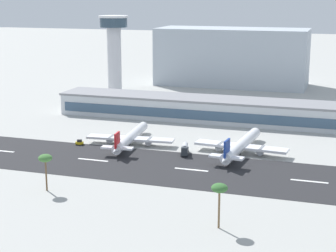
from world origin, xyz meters
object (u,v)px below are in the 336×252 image
Objects in this scene: terminal_building at (213,109)px; service_fuel_truck_1 at (185,149)px; control_tower at (114,47)px; distant_hotel_block at (232,57)px; airliner_red_tail_gate_0 at (130,138)px; service_baggage_tug_0 at (80,142)px; airliner_navy_tail_gate_1 at (240,146)px; palm_tree_1 at (219,189)px; palm_tree_0 at (45,159)px.

service_fuel_truck_1 is (3.45, -59.93, -3.38)m from terminal_building.
distant_hotel_block is (54.89, 68.42, -10.82)m from control_tower.
service_baggage_tug_0 is (-19.49, -5.74, -1.90)m from airliner_red_tail_gate_0.
distant_hotel_block is 165.45m from airliner_navy_tail_gate_1.
control_tower is at bearing -157.94° from service_fuel_truck_1.
terminal_building is 72.67m from service_baggage_tug_0.
distant_hotel_block is 169.10m from service_fuel_truck_1.
service_baggage_tug_0 is 95.26m from palm_tree_1.
palm_tree_1 is at bearing 117.75° from service_baggage_tug_0.
airliner_red_tail_gate_0 is at bearing -93.03° from distant_hotel_block.
distant_hotel_block reaches higher than airliner_navy_tail_gate_1.
distant_hotel_block reaches higher than terminal_building.
airliner_navy_tail_gate_1 is (44.63, 1.13, 0.21)m from airliner_red_tail_gate_0.
service_fuel_truck_1 is (-19.93, -6.78, -1.13)m from airliner_navy_tail_gate_1.
control_tower is 132.24m from airliner_navy_tail_gate_1.
palm_tree_1 is at bearing -11.13° from palm_tree_0.
palm_tree_1 is (27.27, -62.35, 8.61)m from service_fuel_truck_1.
airliner_red_tail_gate_0 is at bearing 96.74° from airliner_navy_tail_gate_1.
terminal_building is 12.55× the size of palm_tree_1.
airliner_navy_tail_gate_1 reaches higher than airliner_red_tail_gate_0.
distant_hotel_block reaches higher than service_fuel_truck_1.
palm_tree_1 is (43.40, -229.85, -8.06)m from distant_hotel_block.
service_baggage_tug_0 is at bearing 101.13° from airliner_red_tail_gate_0.
palm_tree_0 is at bearing -43.70° from service_fuel_truck_1.
terminal_building is at bearing -30.09° from control_tower.
service_baggage_tug_0 is at bearing -74.85° from control_tower.
control_tower is at bearing -128.74° from distant_hotel_block.
palm_tree_0 is at bearing -103.28° from terminal_building.
service_baggage_tug_0 is 44.20m from service_fuel_truck_1.
control_tower is 106.62m from service_baggage_tug_0.
service_fuel_truck_1 is at bearing -54.36° from control_tower.
airliner_navy_tail_gate_1 is 69.92m from palm_tree_1.
airliner_navy_tail_gate_1 is at bearing 49.42° from palm_tree_0.
terminal_building is at bearing 29.04° from airliner_navy_tail_gate_1.
palm_tree_0 reaches higher than terminal_building.
control_tower is 157.01m from palm_tree_0.
control_tower is 3.88× the size of palm_tree_1.
service_fuel_truck_1 is (71.03, -99.08, -27.49)m from control_tower.
service_baggage_tug_0 is 53.85m from palm_tree_0.
palm_tree_0 is (-29.68, -51.14, 8.15)m from service_fuel_truck_1.
airliner_red_tail_gate_0 is at bearing -111.37° from terminal_building.
terminal_building is 126.19m from palm_tree_1.
service_fuel_truck_1 is 0.76× the size of palm_tree_0.
terminal_building is at bearing -26.65° from airliner_red_tail_gate_0.
airliner_red_tail_gate_0 is 3.62× the size of palm_tree_1.
terminal_building is 58.35m from airliner_red_tail_gate_0.
palm_tree_1 reaches higher than airliner_red_tail_gate_0.
terminal_building is 3.23× the size of control_tower.
terminal_building reaches higher than airliner_navy_tail_gate_1.
distant_hotel_block reaches higher than palm_tree_1.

